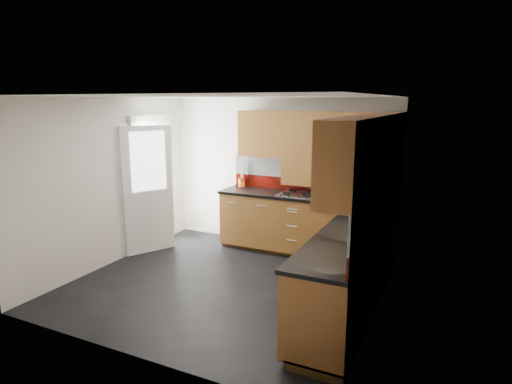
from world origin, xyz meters
The scene contains 14 objects.
room centered at (0.00, 0.00, 1.50)m, with size 4.00×3.80×2.64m.
base_cabinets centered at (1.07, 0.72, 0.44)m, with size 2.70×3.20×0.95m.
countertop centered at (1.05, 0.70, 0.92)m, with size 2.72×3.22×0.04m.
backsplash centered at (1.28, 0.93, 1.21)m, with size 2.70×3.20×0.54m.
upper_cabinets centered at (1.23, 0.78, 1.84)m, with size 2.50×3.20×0.72m.
extractor_hood centered at (0.45, 1.64, 1.28)m, with size 0.60×0.33×0.40m, color brown.
glass_cabinet centered at (1.71, 1.07, 1.87)m, with size 0.32×0.80×0.66m.
back_door centered at (-1.78, 0.75, 1.03)m, with size 0.42×1.19×2.04m.
gas_hob centered at (0.45, 1.47, 0.96)m, with size 0.60×0.52×0.05m.
utensil_pot centered at (-0.65, 1.69, 1.03)m, with size 0.11×0.11×0.39m.
toaster centered at (1.01, 1.60, 1.03)m, with size 0.27×0.18×0.18m.
food_processor centered at (1.66, 1.08, 1.07)m, with size 0.17×0.17×0.28m.
paper_towel centered at (1.74, 0.91, 1.06)m, with size 0.12×0.12×0.25m, color white.
orange_cloth centered at (1.63, 0.71, 0.95)m, with size 0.13×0.11×0.01m, color red.
Camera 1 is at (2.60, -4.56, 2.34)m, focal length 30.00 mm.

